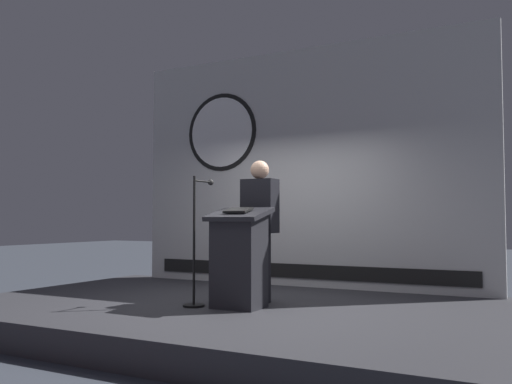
# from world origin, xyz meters

# --- Properties ---
(ground_plane) EXTENTS (40.00, 40.00, 0.00)m
(ground_plane) POSITION_xyz_m (0.00, 0.00, 0.00)
(ground_plane) COLOR #383D47
(stage_platform) EXTENTS (6.40, 4.00, 0.30)m
(stage_platform) POSITION_xyz_m (0.00, 0.00, 0.15)
(stage_platform) COLOR #333338
(stage_platform) RESTS_ON ground
(banner_display) EXTENTS (5.36, 0.12, 3.46)m
(banner_display) POSITION_xyz_m (-0.03, 1.85, 2.03)
(banner_display) COLOR silver
(banner_display) RESTS_ON stage_platform
(podium) EXTENTS (0.64, 0.50, 1.10)m
(podium) POSITION_xyz_m (0.15, -0.27, 0.83)
(podium) COLOR #26262B
(podium) RESTS_ON stage_platform
(speaker_person) EXTENTS (0.40, 0.26, 1.65)m
(speaker_person) POSITION_xyz_m (0.16, 0.21, 1.14)
(speaker_person) COLOR black
(speaker_person) RESTS_ON stage_platform
(microphone_stand) EXTENTS (0.24, 0.49, 1.44)m
(microphone_stand) POSITION_xyz_m (-0.34, -0.37, 0.80)
(microphone_stand) COLOR black
(microphone_stand) RESTS_ON stage_platform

